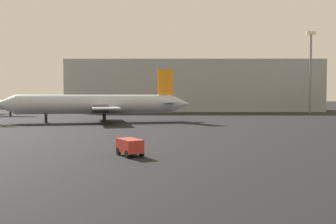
# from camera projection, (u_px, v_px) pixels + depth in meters

# --- Properties ---
(airplane_distant) EXTENTS (33.55, 20.01, 9.35)m
(airplane_distant) POSITION_uv_depth(u_px,v_px,m) (98.00, 104.00, 65.60)
(airplane_distant) COLOR #B2BCCC
(airplane_distant) RESTS_ON ground_plane
(baggage_cart) EXTENTS (2.33, 2.73, 1.30)m
(baggage_cart) POSITION_uv_depth(u_px,v_px,m) (130.00, 146.00, 28.76)
(baggage_cart) COLOR red
(baggage_cart) RESTS_ON ground_plane
(light_mast_right) EXTENTS (2.40, 0.50, 21.48)m
(light_mast_right) POSITION_uv_depth(u_px,v_px,m) (311.00, 68.00, 99.36)
(light_mast_right) COLOR slate
(light_mast_right) RESTS_ON ground_plane
(terminal_building) EXTENTS (73.72, 24.43, 14.95)m
(terminal_building) POSITION_uv_depth(u_px,v_px,m) (192.00, 86.00, 117.56)
(terminal_building) COLOR #999EA3
(terminal_building) RESTS_ON ground_plane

